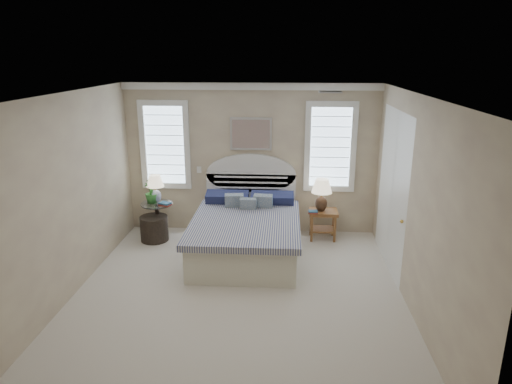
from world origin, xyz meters
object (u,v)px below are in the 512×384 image
at_px(lamp_right, 322,191).
at_px(lamp_left, 155,186).
at_px(floor_pot, 154,228).
at_px(side_table_left, 157,216).
at_px(bed, 246,231).
at_px(nightstand_right, 323,218).

bearing_deg(lamp_right, lamp_left, -179.72).
xyz_separation_m(floor_pot, lamp_right, (2.93, 0.26, 0.66)).
bearing_deg(floor_pot, side_table_left, 82.88).
height_order(floor_pot, lamp_left, lamp_left).
distance_m(bed, side_table_left, 1.75).
bearing_deg(side_table_left, lamp_right, 1.80).
relative_size(side_table_left, lamp_left, 1.26).
bearing_deg(floor_pot, lamp_right, 5.05).
xyz_separation_m(nightstand_right, lamp_left, (-2.97, -0.02, 0.55)).
distance_m(nightstand_right, lamp_left, 3.03).
xyz_separation_m(lamp_left, lamp_right, (2.93, 0.01, -0.05)).
height_order(side_table_left, lamp_left, lamp_left).
xyz_separation_m(floor_pot, lamp_left, (-0.00, 0.24, 0.72)).
bearing_deg(lamp_left, side_table_left, -72.32).
bearing_deg(floor_pot, bed, -14.28).
distance_m(lamp_left, lamp_right, 2.93).
distance_m(floor_pot, lamp_right, 3.01).
distance_m(nightstand_right, floor_pot, 2.99).
relative_size(bed, side_table_left, 3.61).
bearing_deg(lamp_left, nightstand_right, 0.44).
bearing_deg(lamp_right, side_table_left, -178.20).
distance_m(nightstand_right, lamp_right, 0.50).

